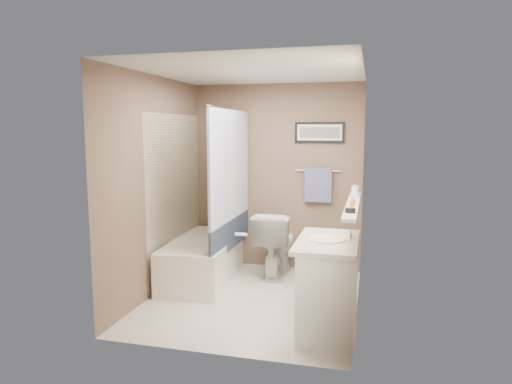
% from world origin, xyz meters
% --- Properties ---
extents(ground, '(2.50, 2.50, 0.00)m').
position_xyz_m(ground, '(0.00, 0.00, 0.00)').
color(ground, silver).
rests_on(ground, ground).
extents(ceiling, '(2.20, 2.50, 0.04)m').
position_xyz_m(ceiling, '(0.00, 0.00, 2.38)').
color(ceiling, silver).
rests_on(ceiling, wall_back).
extents(wall_back, '(2.20, 0.04, 2.40)m').
position_xyz_m(wall_back, '(0.00, 1.23, 1.20)').
color(wall_back, brown).
rests_on(wall_back, ground).
extents(wall_front, '(2.20, 0.04, 2.40)m').
position_xyz_m(wall_front, '(0.00, -1.23, 1.20)').
color(wall_front, brown).
rests_on(wall_front, ground).
extents(wall_left, '(0.04, 2.50, 2.40)m').
position_xyz_m(wall_left, '(-1.08, 0.00, 1.20)').
color(wall_left, brown).
rests_on(wall_left, ground).
extents(wall_right, '(0.04, 2.50, 2.40)m').
position_xyz_m(wall_right, '(1.08, 0.00, 1.20)').
color(wall_right, brown).
rests_on(wall_right, ground).
extents(tile_surround, '(0.02, 1.55, 2.00)m').
position_xyz_m(tile_surround, '(-1.09, 0.50, 1.00)').
color(tile_surround, '#BBAD8E').
rests_on(tile_surround, wall_left).
extents(curtain_rod, '(0.02, 1.55, 0.02)m').
position_xyz_m(curtain_rod, '(-0.40, 0.50, 2.05)').
color(curtain_rod, silver).
rests_on(curtain_rod, wall_left).
extents(curtain_upper, '(0.03, 1.45, 1.28)m').
position_xyz_m(curtain_upper, '(-0.40, 0.50, 1.40)').
color(curtain_upper, white).
rests_on(curtain_upper, curtain_rod).
extents(curtain_lower, '(0.03, 1.45, 0.36)m').
position_xyz_m(curtain_lower, '(-0.40, 0.50, 0.58)').
color(curtain_lower, '#29364C').
rests_on(curtain_lower, curtain_rod).
extents(mirror, '(0.02, 1.60, 1.00)m').
position_xyz_m(mirror, '(1.09, -0.15, 1.62)').
color(mirror, silver).
rests_on(mirror, wall_right).
extents(shelf, '(0.12, 1.60, 0.03)m').
position_xyz_m(shelf, '(1.04, -0.15, 1.10)').
color(shelf, silver).
rests_on(shelf, wall_right).
extents(towel_bar, '(0.60, 0.02, 0.02)m').
position_xyz_m(towel_bar, '(0.55, 1.22, 1.30)').
color(towel_bar, silver).
rests_on(towel_bar, wall_back).
extents(towel, '(0.34, 0.05, 0.44)m').
position_xyz_m(towel, '(0.55, 1.20, 1.12)').
color(towel, '#898CC7').
rests_on(towel, towel_bar).
extents(art_frame, '(0.62, 0.02, 0.26)m').
position_xyz_m(art_frame, '(0.55, 1.23, 1.78)').
color(art_frame, black).
rests_on(art_frame, wall_back).
extents(art_mat, '(0.56, 0.00, 0.20)m').
position_xyz_m(art_mat, '(0.55, 1.22, 1.78)').
color(art_mat, white).
rests_on(art_mat, art_frame).
extents(art_image, '(0.50, 0.00, 0.13)m').
position_xyz_m(art_image, '(0.55, 1.22, 1.78)').
color(art_image, '#595959').
rests_on(art_image, art_mat).
extents(door, '(0.80, 0.02, 2.00)m').
position_xyz_m(door, '(0.55, -1.24, 1.00)').
color(door, silver).
rests_on(door, wall_front).
extents(door_handle, '(0.10, 0.02, 0.02)m').
position_xyz_m(door_handle, '(0.22, -1.19, 1.00)').
color(door_handle, silver).
rests_on(door_handle, door).
extents(bathtub, '(0.81, 1.55, 0.50)m').
position_xyz_m(bathtub, '(-0.75, 0.48, 0.25)').
color(bathtub, white).
rests_on(bathtub, ground).
extents(tub_rim, '(0.56, 1.36, 0.02)m').
position_xyz_m(tub_rim, '(-0.75, 0.48, 0.50)').
color(tub_rim, white).
rests_on(tub_rim, bathtub).
extents(toilet, '(0.48, 0.81, 0.82)m').
position_xyz_m(toilet, '(0.07, 0.89, 0.41)').
color(toilet, silver).
rests_on(toilet, ground).
extents(vanity, '(0.54, 0.92, 0.80)m').
position_xyz_m(vanity, '(0.85, -0.55, 0.40)').
color(vanity, white).
rests_on(vanity, ground).
extents(countertop, '(0.54, 0.96, 0.04)m').
position_xyz_m(countertop, '(0.84, -0.55, 0.82)').
color(countertop, beige).
rests_on(countertop, vanity).
extents(sink_basin, '(0.34, 0.34, 0.01)m').
position_xyz_m(sink_basin, '(0.83, -0.55, 0.85)').
color(sink_basin, white).
rests_on(sink_basin, countertop).
extents(faucet_spout, '(0.02, 0.02, 0.10)m').
position_xyz_m(faucet_spout, '(1.03, -0.55, 0.89)').
color(faucet_spout, white).
rests_on(faucet_spout, countertop).
extents(faucet_knob, '(0.05, 0.05, 0.05)m').
position_xyz_m(faucet_knob, '(1.03, -0.45, 0.87)').
color(faucet_knob, silver).
rests_on(faucet_knob, countertop).
extents(candle_bowl_near, '(0.09, 0.09, 0.04)m').
position_xyz_m(candle_bowl_near, '(1.04, -0.66, 1.14)').
color(candle_bowl_near, black).
rests_on(candle_bowl_near, shelf).
extents(hair_brush_front, '(0.04, 0.22, 0.04)m').
position_xyz_m(hair_brush_front, '(1.04, -0.23, 1.14)').
color(hair_brush_front, '#E54C20').
rests_on(hair_brush_front, shelf).
extents(hair_brush_back, '(0.04, 0.22, 0.04)m').
position_xyz_m(hair_brush_back, '(1.04, -0.16, 1.14)').
color(hair_brush_back, '#C1581B').
rests_on(hair_brush_back, shelf).
extents(pink_comb, '(0.05, 0.16, 0.01)m').
position_xyz_m(pink_comb, '(1.04, 0.06, 1.12)').
color(pink_comb, pink).
rests_on(pink_comb, shelf).
extents(glass_jar, '(0.08, 0.08, 0.10)m').
position_xyz_m(glass_jar, '(1.04, 0.45, 1.17)').
color(glass_jar, silver).
rests_on(glass_jar, shelf).
extents(soap_bottle, '(0.06, 0.07, 0.14)m').
position_xyz_m(soap_bottle, '(1.04, 0.26, 1.19)').
color(soap_bottle, '#999999').
rests_on(soap_bottle, shelf).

